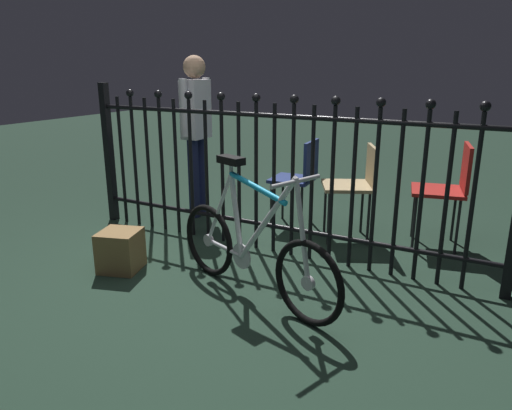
# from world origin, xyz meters

# --- Properties ---
(ground_plane) EXTENTS (20.00, 20.00, 0.00)m
(ground_plane) POSITION_xyz_m (0.00, 0.00, 0.00)
(ground_plane) COLOR #1F3427
(iron_fence) EXTENTS (3.64, 0.07, 1.35)m
(iron_fence) POSITION_xyz_m (-0.08, 0.72, 0.69)
(iron_fence) COLOR black
(iron_fence) RESTS_ON ground
(bicycle) EXTENTS (1.45, 0.58, 0.93)m
(bicycle) POSITION_xyz_m (0.27, -0.08, 0.33)
(bicycle) COLOR black
(bicycle) RESTS_ON ground
(chair_tan) EXTENTS (0.57, 0.57, 0.84)m
(chair_tan) POSITION_xyz_m (0.53, 1.34, 0.53)
(chair_tan) COLOR black
(chair_tan) RESTS_ON ground
(chair_red) EXTENTS (0.50, 0.50, 0.89)m
(chair_red) POSITION_xyz_m (1.26, 1.53, 0.55)
(chair_red) COLOR black
(chair_red) RESTS_ON ground
(chair_navy) EXTENTS (0.42, 0.41, 0.84)m
(chair_navy) POSITION_xyz_m (-0.05, 1.42, 0.52)
(chair_navy) COLOR black
(chair_navy) RESTS_ON ground
(person_visitor) EXTENTS (0.22, 0.48, 1.60)m
(person_visitor) POSITION_xyz_m (-1.11, 1.26, 0.95)
(person_visitor) COLOR #191E3F
(person_visitor) RESTS_ON ground
(display_crate) EXTENTS (0.36, 0.36, 0.31)m
(display_crate) POSITION_xyz_m (-0.82, -0.18, 0.15)
(display_crate) COLOR olive
(display_crate) RESTS_ON ground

